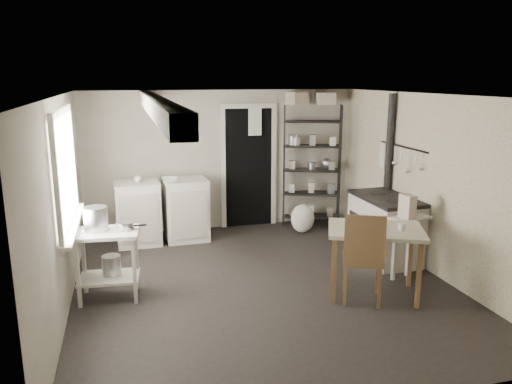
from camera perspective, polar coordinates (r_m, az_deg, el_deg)
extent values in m
plane|color=black|center=(6.30, 0.71, -10.40)|extent=(5.00, 5.00, 0.00)
plane|color=white|center=(5.78, 0.78, 11.00)|extent=(5.00, 5.00, 0.00)
cube|color=#B3AA98|center=(8.33, -3.90, 3.64)|extent=(4.50, 0.02, 2.30)
cube|color=#B3AA98|center=(3.70, 11.35, -8.74)|extent=(4.50, 0.02, 2.30)
cube|color=#B3AA98|center=(5.77, -21.32, -1.46)|extent=(0.02, 5.00, 2.30)
cube|color=#B3AA98|center=(6.88, 19.10, 0.95)|extent=(0.02, 5.00, 2.30)
cylinder|color=#BABABC|center=(5.90, -17.86, -2.99)|extent=(0.30, 0.30, 0.29)
cylinder|color=#BABABC|center=(5.86, -14.76, -3.82)|extent=(0.23, 0.23, 0.11)
cylinder|color=#BABABC|center=(6.04, -16.19, -8.04)|extent=(0.21, 0.21, 0.23)
imported|color=white|center=(7.64, -9.77, 1.15)|extent=(0.34, 0.34, 0.07)
imported|color=white|center=(7.67, -13.36, 1.11)|extent=(0.13, 0.13, 0.09)
imported|color=white|center=(8.47, 4.66, 5.25)|extent=(0.11, 0.11, 0.18)
cube|color=beige|center=(8.42, 4.74, 9.62)|extent=(0.37, 0.34, 0.21)
cube|color=beige|center=(8.49, 7.93, 9.43)|extent=(0.37, 0.35, 0.20)
cube|color=beige|center=(6.43, 16.95, -0.98)|extent=(0.15, 0.22, 0.30)
imported|color=white|center=(5.88, 16.26, -4.34)|extent=(0.10, 0.10, 0.09)
ellipsoid|color=silver|center=(8.23, 5.35, -2.99)|extent=(0.47, 0.43, 0.47)
cylinder|color=white|center=(6.91, 15.17, -8.03)|extent=(0.13, 0.13, 0.15)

